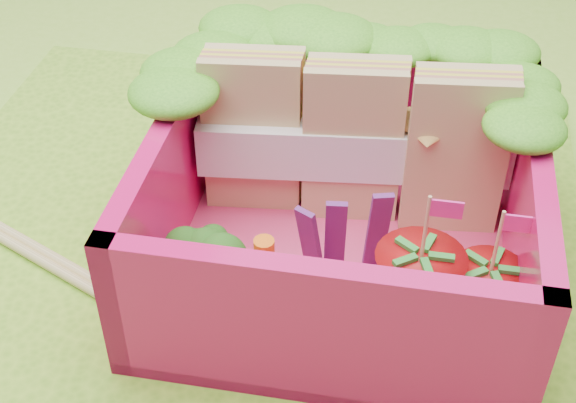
# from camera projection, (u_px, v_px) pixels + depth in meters

# --- Properties ---
(ground) EXTENTS (14.00, 14.00, 0.00)m
(ground) POSITION_uv_depth(u_px,v_px,m) (240.00, 244.00, 3.06)
(ground) COLOR #8DC537
(ground) RESTS_ON ground
(placemat) EXTENTS (2.60, 2.60, 0.03)m
(placemat) POSITION_uv_depth(u_px,v_px,m) (240.00, 241.00, 3.05)
(placemat) COLOR #6FAE27
(placemat) RESTS_ON ground
(bento_floor) EXTENTS (1.30, 1.30, 0.05)m
(bento_floor) POSITION_uv_depth(u_px,v_px,m) (341.00, 255.00, 2.94)
(bento_floor) COLOR #E43A70
(bento_floor) RESTS_ON placemat
(bento_box) EXTENTS (1.30, 1.30, 0.55)m
(bento_box) POSITION_uv_depth(u_px,v_px,m) (344.00, 202.00, 2.78)
(bento_box) COLOR #DA1261
(bento_box) RESTS_ON placemat
(lettuce_ruffle) EXTENTS (1.43, 0.77, 0.11)m
(lettuce_ruffle) POSITION_uv_depth(u_px,v_px,m) (364.00, 52.00, 2.92)
(lettuce_ruffle) COLOR #36911A
(lettuce_ruffle) RESTS_ON bento_box
(sandwich_stack) EXTENTS (1.15, 0.29, 0.63)m
(sandwich_stack) POSITION_uv_depth(u_px,v_px,m) (355.00, 142.00, 2.91)
(sandwich_stack) COLOR tan
(sandwich_stack) RESTS_ON bento_floor
(broccoli) EXTENTS (0.31, 0.31, 0.25)m
(broccoli) POSITION_uv_depth(u_px,v_px,m) (205.00, 255.00, 2.65)
(broccoli) COLOR #63A650
(broccoli) RESTS_ON bento_floor
(carrot_sticks) EXTENTS (0.18, 0.12, 0.26)m
(carrot_sticks) POSITION_uv_depth(u_px,v_px,m) (247.00, 274.00, 2.64)
(carrot_sticks) COLOR orange
(carrot_sticks) RESTS_ON bento_floor
(purple_wedges) EXTENTS (0.28, 0.17, 0.38)m
(purple_wedges) POSITION_uv_depth(u_px,v_px,m) (342.00, 239.00, 2.68)
(purple_wedges) COLOR #581C63
(purple_wedges) RESTS_ON bento_floor
(strawberry_left) EXTENTS (0.29, 0.29, 0.53)m
(strawberry_left) POSITION_uv_depth(u_px,v_px,m) (417.00, 289.00, 2.56)
(strawberry_left) COLOR red
(strawberry_left) RESTS_ON bento_floor
(strawberry_right) EXTENTS (0.24, 0.24, 0.48)m
(strawberry_right) POSITION_uv_depth(u_px,v_px,m) (486.00, 295.00, 2.57)
(strawberry_right) COLOR red
(strawberry_right) RESTS_ON bento_floor
(snap_peas) EXTENTS (0.62, 0.52, 0.05)m
(snap_peas) POSITION_uv_depth(u_px,v_px,m) (449.00, 304.00, 2.68)
(snap_peas) COLOR green
(snap_peas) RESTS_ON bento_floor
(chopsticks) EXTENTS (2.16, 1.00, 0.04)m
(chopsticks) POSITION_uv_depth(u_px,v_px,m) (1.00, 232.00, 3.04)
(chopsticks) COLOR tan
(chopsticks) RESTS_ON placemat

